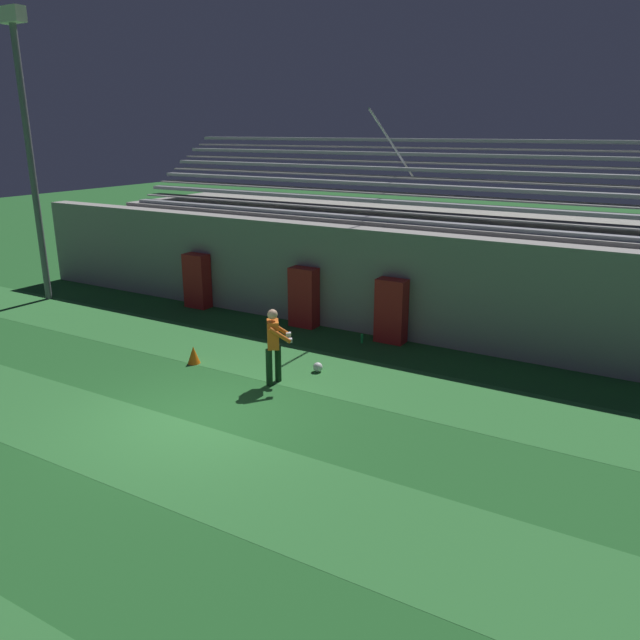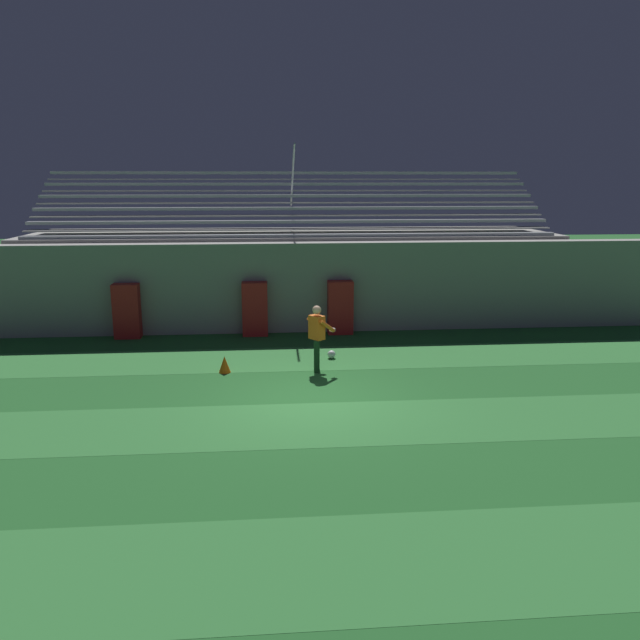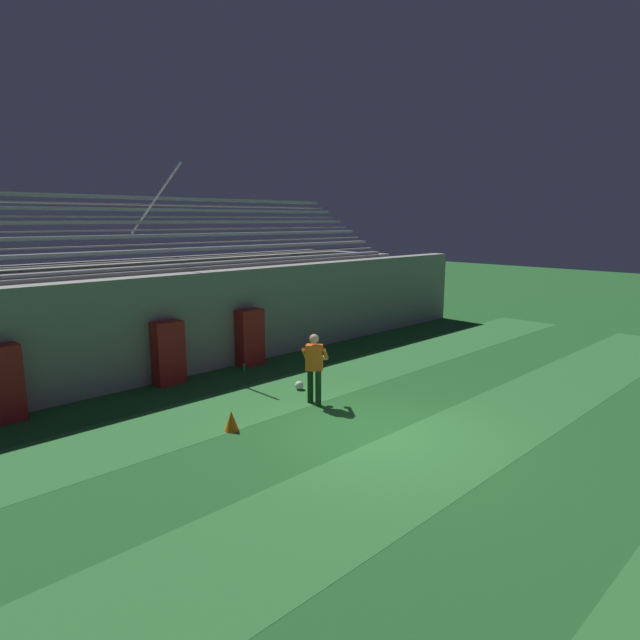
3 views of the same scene
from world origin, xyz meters
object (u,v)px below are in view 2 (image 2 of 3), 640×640
object	(u,v)px
padding_pillar_gate_left	(255,309)
traffic_cone	(225,364)
padding_pillar_gate_right	(340,307)
water_bottle	(323,334)
padding_pillar_far_left	(127,311)
goalkeeper	(317,334)
soccer_ball	(332,354)

from	to	relation	value
padding_pillar_gate_left	traffic_cone	xyz separation A→B (m)	(-0.70, -3.78, -0.62)
traffic_cone	padding_pillar_gate_right	bearing A→B (deg)	48.54
padding_pillar_gate_left	water_bottle	distance (m)	2.22
padding_pillar_gate_right	water_bottle	size ratio (longest dim) A/B	6.92
water_bottle	padding_pillar_far_left	bearing A→B (deg)	175.46
goalkeeper	soccer_ball	bearing A→B (deg)	65.87
soccer_ball	water_bottle	bearing A→B (deg)	90.77
padding_pillar_gate_left	padding_pillar_gate_right	size ratio (longest dim) A/B	1.00
padding_pillar_gate_left	goalkeeper	world-z (taller)	goalkeeper
goalkeeper	water_bottle	bearing A→B (deg)	82.53
padding_pillar_far_left	traffic_cone	world-z (taller)	padding_pillar_far_left
traffic_cone	water_bottle	size ratio (longest dim) A/B	1.75
padding_pillar_gate_left	padding_pillar_gate_right	bearing A→B (deg)	0.00
traffic_cone	padding_pillar_gate_left	bearing A→B (deg)	79.47
water_bottle	soccer_ball	bearing A→B (deg)	-89.23
padding_pillar_gate_left	padding_pillar_far_left	size ratio (longest dim) A/B	1.00
goalkeeper	traffic_cone	bearing A→B (deg)	179.50
goalkeeper	soccer_ball	distance (m)	1.42
padding_pillar_far_left	water_bottle	xyz separation A→B (m)	(5.91, -0.47, -0.71)
soccer_ball	traffic_cone	xyz separation A→B (m)	(-2.79, -1.03, 0.10)
goalkeeper	traffic_cone	xyz separation A→B (m)	(-2.32, 0.02, -0.74)
soccer_ball	traffic_cone	bearing A→B (deg)	-159.81
padding_pillar_far_left	soccer_ball	world-z (taller)	padding_pillar_far_left
padding_pillar_gate_right	goalkeeper	bearing A→B (deg)	-105.06
padding_pillar_gate_right	traffic_cone	xyz separation A→B (m)	(-3.34, -3.78, -0.62)
padding_pillar_far_left	traffic_cone	size ratio (longest dim) A/B	3.95
padding_pillar_gate_left	goalkeeper	distance (m)	4.13
padding_pillar_gate_left	padding_pillar_gate_right	world-z (taller)	same
soccer_ball	water_bottle	world-z (taller)	water_bottle
padding_pillar_far_left	soccer_ball	bearing A→B (deg)	-24.91
padding_pillar_gate_left	water_bottle	bearing A→B (deg)	-12.86
goalkeeper	water_bottle	world-z (taller)	goalkeeper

